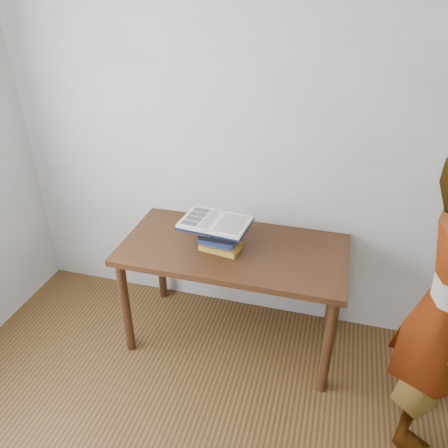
% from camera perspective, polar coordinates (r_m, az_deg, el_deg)
% --- Properties ---
extents(room_shell, '(3.54, 3.54, 2.62)m').
position_cam_1_polar(room_shell, '(1.17, -14.21, -2.49)').
color(room_shell, beige).
rests_on(room_shell, ground).
extents(desk, '(1.40, 0.70, 0.75)m').
position_cam_1_polar(desk, '(2.78, 1.26, -4.72)').
color(desk, '#3F240F').
rests_on(desk, ground).
extents(book_stack, '(0.27, 0.21, 0.18)m').
position_cam_1_polar(book_stack, '(2.66, -0.58, -1.56)').
color(book_stack, '#BB802A').
rests_on(book_stack, desk).
extents(open_book, '(0.43, 0.32, 0.03)m').
position_cam_1_polar(open_book, '(2.59, -1.14, 0.20)').
color(open_book, black).
rests_on(open_book, book_stack).
extents(reader, '(0.44, 0.63, 1.65)m').
position_cam_1_polar(reader, '(2.40, 26.92, -10.05)').
color(reader, tan).
rests_on(reader, ground).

